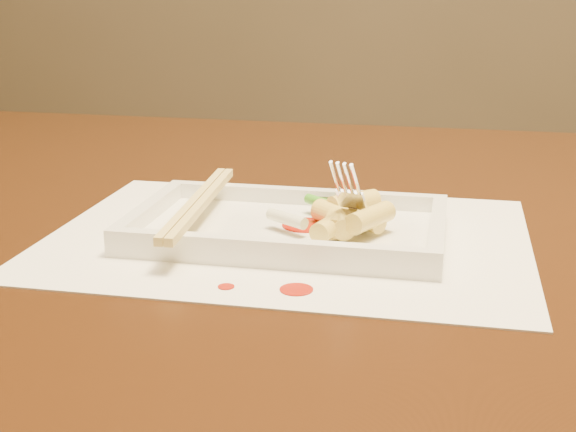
% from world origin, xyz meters
% --- Properties ---
extents(table, '(1.40, 0.90, 0.75)m').
position_xyz_m(table, '(0.00, 0.00, 0.65)').
color(table, black).
rests_on(table, ground).
extents(placemat, '(0.40, 0.30, 0.00)m').
position_xyz_m(placemat, '(-0.03, -0.08, 0.75)').
color(placemat, white).
rests_on(placemat, table).
extents(sauce_splatter_a, '(0.02, 0.02, 0.00)m').
position_xyz_m(sauce_splatter_a, '(-0.00, -0.19, 0.75)').
color(sauce_splatter_a, '#A61304').
rests_on(sauce_splatter_a, placemat).
extents(sauce_splatter_b, '(0.01, 0.01, 0.00)m').
position_xyz_m(sauce_splatter_b, '(-0.05, -0.20, 0.75)').
color(sauce_splatter_b, '#A61304').
rests_on(sauce_splatter_b, placemat).
extents(plate_base, '(0.26, 0.16, 0.01)m').
position_xyz_m(plate_base, '(-0.03, -0.08, 0.76)').
color(plate_base, white).
rests_on(plate_base, placemat).
extents(plate_rim_far, '(0.26, 0.01, 0.01)m').
position_xyz_m(plate_rim_far, '(-0.03, -0.00, 0.77)').
color(plate_rim_far, white).
rests_on(plate_rim_far, plate_base).
extents(plate_rim_near, '(0.26, 0.01, 0.01)m').
position_xyz_m(plate_rim_near, '(-0.03, -0.15, 0.77)').
color(plate_rim_near, white).
rests_on(plate_rim_near, plate_base).
extents(plate_rim_left, '(0.01, 0.14, 0.01)m').
position_xyz_m(plate_rim_left, '(-0.16, -0.08, 0.77)').
color(plate_rim_left, white).
rests_on(plate_rim_left, plate_base).
extents(plate_rim_right, '(0.01, 0.14, 0.01)m').
position_xyz_m(plate_rim_right, '(0.09, -0.08, 0.77)').
color(plate_rim_right, white).
rests_on(plate_rim_right, plate_base).
extents(veg_piece, '(0.04, 0.03, 0.01)m').
position_xyz_m(veg_piece, '(0.00, -0.04, 0.77)').
color(veg_piece, black).
rests_on(veg_piece, plate_base).
extents(scallion_white, '(0.04, 0.03, 0.01)m').
position_xyz_m(scallion_white, '(-0.03, -0.09, 0.77)').
color(scallion_white, '#EAEACC').
rests_on(scallion_white, plate_base).
extents(scallion_green, '(0.07, 0.06, 0.01)m').
position_xyz_m(scallion_green, '(0.01, -0.06, 0.77)').
color(scallion_green, '#328B16').
rests_on(scallion_green, plate_base).
extents(chopstick_a, '(0.02, 0.21, 0.01)m').
position_xyz_m(chopstick_a, '(-0.11, -0.08, 0.78)').
color(chopstick_a, '#DBC06D').
rests_on(chopstick_a, plate_rim_near).
extents(chopstick_b, '(0.02, 0.21, 0.01)m').
position_xyz_m(chopstick_b, '(-0.11, -0.08, 0.78)').
color(chopstick_b, '#DBC06D').
rests_on(chopstick_b, plate_rim_near).
extents(fork, '(0.09, 0.10, 0.14)m').
position_xyz_m(fork, '(0.04, -0.06, 0.83)').
color(fork, silver).
rests_on(fork, plate_base).
extents(sauce_blob_0, '(0.04, 0.04, 0.00)m').
position_xyz_m(sauce_blob_0, '(-0.02, -0.07, 0.76)').
color(sauce_blob_0, '#A61304').
rests_on(sauce_blob_0, plate_base).
extents(rice_cake_0, '(0.03, 0.05, 0.02)m').
position_xyz_m(rice_cake_0, '(0.01, -0.10, 0.77)').
color(rice_cake_0, '#F6E773').
rests_on(rice_cake_0, plate_base).
extents(rice_cake_1, '(0.05, 0.05, 0.02)m').
position_xyz_m(rice_cake_1, '(0.01, -0.07, 0.77)').
color(rice_cake_1, '#F6E773').
rests_on(rice_cake_1, plate_base).
extents(rice_cake_2, '(0.04, 0.05, 0.02)m').
position_xyz_m(rice_cake_2, '(0.04, -0.09, 0.78)').
color(rice_cake_2, '#F6E773').
rests_on(rice_cake_2, plate_base).
extents(rice_cake_3, '(0.04, 0.04, 0.02)m').
position_xyz_m(rice_cake_3, '(0.03, -0.07, 0.77)').
color(rice_cake_3, '#F6E773').
rests_on(rice_cake_3, plate_base).
extents(rice_cake_4, '(0.02, 0.05, 0.02)m').
position_xyz_m(rice_cake_4, '(0.01, -0.08, 0.77)').
color(rice_cake_4, '#F6E773').
rests_on(rice_cake_4, plate_base).
extents(rice_cake_5, '(0.05, 0.04, 0.02)m').
position_xyz_m(rice_cake_5, '(0.02, -0.05, 0.78)').
color(rice_cake_5, '#F6E773').
rests_on(rice_cake_5, plate_base).
extents(rice_cake_6, '(0.03, 0.05, 0.02)m').
position_xyz_m(rice_cake_6, '(0.01, -0.08, 0.77)').
color(rice_cake_6, '#F6E773').
rests_on(rice_cake_6, plate_base).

